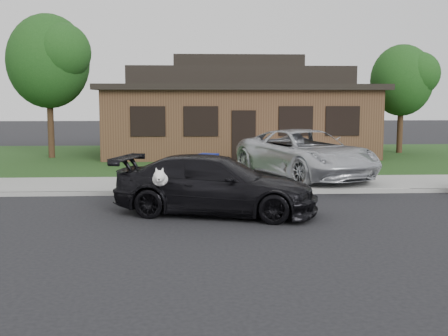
{
  "coord_description": "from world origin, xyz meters",
  "views": [
    {
      "loc": [
        1.93,
        -12.52,
        2.74
      ],
      "look_at": [
        2.63,
        0.83,
        1.1
      ],
      "focal_mm": 45.0,
      "sensor_mm": 36.0,
      "label": 1
    }
  ],
  "objects": [
    {
      "name": "minivan",
      "position": [
        5.63,
        5.99,
        0.94
      ],
      "size": [
        4.64,
        6.31,
        1.59
      ],
      "primitive_type": "imported",
      "rotation": [
        0.0,
        0.0,
        0.39
      ],
      "color": "#B9BBC1",
      "rests_on": "driveway"
    },
    {
      "name": "lawn",
      "position": [
        0.0,
        13.0,
        0.07
      ],
      "size": [
        60.0,
        13.0,
        0.13
      ],
      "primitive_type": "cube",
      "color": "#193814",
      "rests_on": "ground"
    },
    {
      "name": "tree_0",
      "position": [
        -4.34,
        12.88,
        4.48
      ],
      "size": [
        3.78,
        3.6,
        6.34
      ],
      "color": "#332114",
      "rests_on": "ground"
    },
    {
      "name": "ground",
      "position": [
        0.0,
        0.0,
        0.0
      ],
      "size": [
        120.0,
        120.0,
        0.0
      ],
      "primitive_type": "plane",
      "color": "black",
      "rests_on": "ground"
    },
    {
      "name": "curb",
      "position": [
        0.0,
        3.5,
        0.06
      ],
      "size": [
        60.0,
        0.12,
        0.12
      ],
      "primitive_type": "cube",
      "color": "gray",
      "rests_on": "ground"
    },
    {
      "name": "tree_1",
      "position": [
        12.14,
        14.4,
        3.71
      ],
      "size": [
        3.15,
        3.0,
        5.25
      ],
      "color": "#332114",
      "rests_on": "ground"
    },
    {
      "name": "house",
      "position": [
        4.0,
        15.0,
        2.13
      ],
      "size": [
        12.6,
        8.6,
        4.65
      ],
      "color": "#422B1C",
      "rests_on": "ground"
    },
    {
      "name": "sidewalk",
      "position": [
        0.0,
        5.0,
        0.06
      ],
      "size": [
        60.0,
        3.0,
        0.12
      ],
      "primitive_type": "cube",
      "color": "gray",
      "rests_on": "ground"
    },
    {
      "name": "sedan",
      "position": [
        2.43,
        0.73,
        0.7
      ],
      "size": [
        5.2,
        3.21,
        1.41
      ],
      "rotation": [
        0.0,
        0.0,
        1.3
      ],
      "color": "black",
      "rests_on": "ground"
    },
    {
      "name": "driveway",
      "position": [
        6.0,
        10.0,
        0.07
      ],
      "size": [
        4.5,
        13.0,
        0.14
      ],
      "primitive_type": "cube",
      "color": "gray",
      "rests_on": "ground"
    },
    {
      "name": "recycling_bin",
      "position": [
        2.34,
        4.91,
        0.59
      ],
      "size": [
        0.73,
        0.73,
        0.92
      ],
      "rotation": [
        0.0,
        0.0,
        -0.42
      ],
      "color": "#0E3F9C",
      "rests_on": "sidewalk"
    }
  ]
}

